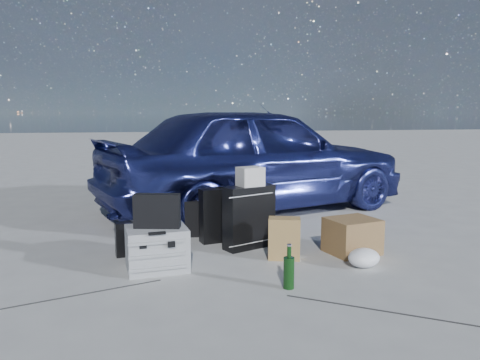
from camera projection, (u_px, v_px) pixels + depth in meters
name	position (u px, v px, depth m)	size (l,w,h in m)	color
ground	(235.00, 266.00, 4.11)	(60.00, 60.00, 0.00)	#AFAFAA
car	(256.00, 158.00, 6.36)	(1.72, 4.27, 1.45)	navy
pelican_case	(157.00, 248.00, 4.01)	(0.50, 0.41, 0.37)	#A7AAAC
laptop_bag	(157.00, 211.00, 3.95)	(0.39, 0.10, 0.29)	black
briefcase	(138.00, 238.00, 4.42)	(0.41, 0.09, 0.32)	black
suitcase_left	(221.00, 215.00, 4.87)	(0.43, 0.16, 0.56)	black
suitcase_right	(249.00, 217.00, 4.63)	(0.52, 0.19, 0.62)	black
white_carton	(250.00, 177.00, 4.57)	(0.23, 0.19, 0.19)	beige
duffel_bag	(221.00, 216.00, 5.21)	(0.78, 0.34, 0.39)	black
flat_box_white	(219.00, 196.00, 5.17)	(0.39, 0.29, 0.07)	beige
flat_box_black	(220.00, 190.00, 5.15)	(0.30, 0.21, 0.06)	black
kraft_bag	(284.00, 238.00, 4.29)	(0.29, 0.17, 0.38)	#AF824C
cardboard_box	(352.00, 236.00, 4.47)	(0.45, 0.39, 0.34)	olive
plastic_bag	(364.00, 258.00, 4.08)	(0.30, 0.25, 0.16)	white
green_bottle	(289.00, 267.00, 3.57)	(0.08, 0.08, 0.33)	black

